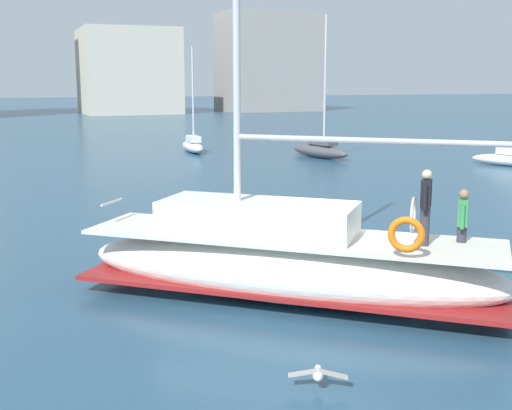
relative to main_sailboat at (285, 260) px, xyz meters
name	(u,v)px	position (x,y,z in m)	size (l,w,h in m)	color
ground_plane	(337,287)	(1.50, 0.38, -0.90)	(400.00, 400.00, 0.00)	#284C66
main_sailboat	(285,260)	(0.00, 0.00, 0.00)	(8.89, 8.01, 11.69)	white
moored_sloop_near	(193,145)	(6.57, 30.86, -0.38)	(1.36, 4.68, 7.09)	silver
moored_sloop_far	(320,149)	(13.25, 24.72, -0.31)	(2.34, 5.36, 8.83)	#4C4C51
moored_cutter_left	(508,158)	(21.50, 17.09, -0.43)	(2.97, 4.06, 5.93)	white
seagull	(318,374)	(-1.28, -4.22, -0.64)	(0.91, 0.54, 0.17)	silver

